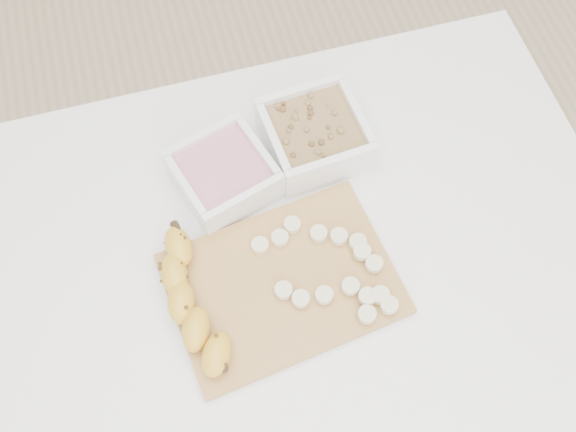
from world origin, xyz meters
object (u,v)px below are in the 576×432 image
object	(u,v)px
banana	(193,304)
cutting_board	(282,284)
bowl_granola	(315,135)
table	(293,273)
bowl_yogurt	(224,174)

from	to	relation	value
banana	cutting_board	bearing A→B (deg)	6.98
bowl_granola	banana	distance (m)	0.32
cutting_board	banana	xyz separation A→B (m)	(-0.13, -0.00, 0.03)
table	bowl_yogurt	world-z (taller)	bowl_yogurt
bowl_granola	banana	xyz separation A→B (m)	(-0.24, -0.22, -0.00)
table	bowl_granola	world-z (taller)	bowl_granola
table	bowl_yogurt	xyz separation A→B (m)	(-0.07, 0.14, 0.13)
bowl_yogurt	cutting_board	world-z (taller)	bowl_yogurt
bowl_granola	cutting_board	xyz separation A→B (m)	(-0.11, -0.21, -0.03)
table	bowl_granola	distance (m)	0.23
bowl_yogurt	bowl_granola	size ratio (longest dim) A/B	1.06
table	banana	size ratio (longest dim) A/B	4.53
bowl_yogurt	banana	world-z (taller)	bowl_yogurt
bowl_granola	cutting_board	size ratio (longest dim) A/B	0.51
bowl_granola	cutting_board	world-z (taller)	bowl_granola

